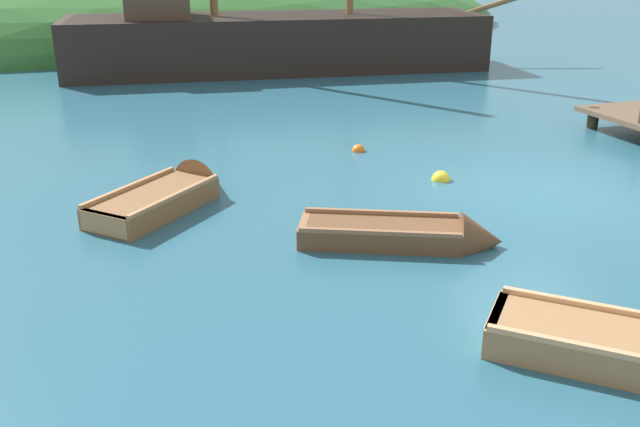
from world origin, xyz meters
The scene contains 7 objects.
ground_plane centered at (0.00, 0.00, 0.00)m, with size 120.00×120.00×0.00m, color #285B70.
shore_hill centered at (-7.40, 30.64, 0.00)m, with size 49.31×25.36×8.21m, color #387033.
sailing_ship centered at (-0.85, 15.28, 0.76)m, with size 18.09×6.02×11.98m.
rowboat_outer_right centered at (-6.67, 1.72, 0.13)m, with size 2.96×2.87×1.05m.
rowboat_near_dock centered at (-3.38, -1.34, 0.10)m, with size 3.24×2.17×0.89m.
buoy_orange centered at (-2.12, 3.85, 0.00)m, with size 0.30×0.30×0.30m, color orange.
buoy_yellow centered at (-1.37, 1.34, 0.00)m, with size 0.38×0.38×0.38m, color yellow.
Camera 1 is at (-8.08, -10.39, 4.39)m, focal length 39.23 mm.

